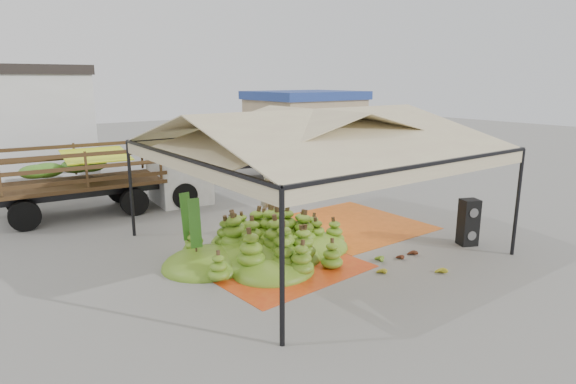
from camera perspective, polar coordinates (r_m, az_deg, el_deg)
ground at (r=14.49m, az=2.91°, el=-6.22°), size 90.00×90.00×0.00m
canopy_tent at (r=13.75m, az=3.07°, el=6.86°), size 8.10×8.10×4.00m
building_tan at (r=30.19m, az=2.00°, el=8.02°), size 6.30×5.30×4.10m
tarp_left at (r=12.98m, az=-1.21°, el=-8.56°), size 4.15×3.98×0.01m
tarp_right at (r=16.57m, az=7.45°, el=-3.77°), size 4.26×4.47×0.01m
banana_heap at (r=13.32m, az=-2.80°, el=-5.25°), size 6.64×5.94×1.20m
hand_yellow_a at (r=12.52m, az=10.92°, el=-9.20°), size 0.43×0.36×0.19m
hand_yellow_b at (r=12.90m, az=17.66°, el=-8.90°), size 0.51×0.44×0.20m
hand_red_a at (r=13.59m, az=12.99°, el=-7.50°), size 0.44×0.39×0.18m
hand_red_b at (r=13.97m, az=14.52°, el=-7.00°), size 0.48×0.43×0.19m
hand_green at (r=13.33m, az=10.48°, el=-7.69°), size 0.62×0.58×0.23m
hanging_bunches at (r=14.36m, az=-3.45°, el=4.39°), size 1.74×0.24×0.20m
speaker_stack at (r=15.21m, az=20.60°, el=-3.38°), size 0.64×0.60×1.39m
banana_leaves at (r=13.50m, az=-10.54°, el=-7.93°), size 0.96×1.36×3.70m
vendor at (r=16.93m, az=-2.57°, el=-0.45°), size 0.64×0.47×1.64m
truck_left at (r=19.03m, az=-19.66°, el=2.58°), size 7.55×3.13×2.53m
truck_right at (r=24.07m, az=-1.44°, el=4.88°), size 6.59×3.85×2.14m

